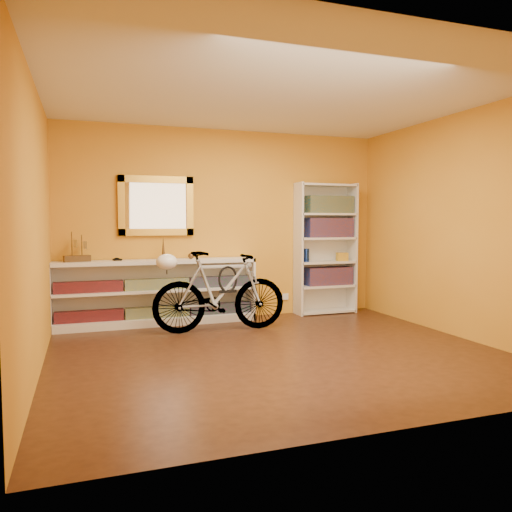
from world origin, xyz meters
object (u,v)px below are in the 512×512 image
object	(u,v)px
console_unit	(157,292)
bookcase	(326,249)
bicycle	(220,291)
helmet	(167,262)

from	to	relation	value
console_unit	bookcase	bearing A→B (deg)	0.58
bicycle	helmet	distance (m)	0.74
bookcase	helmet	xyz separation A→B (m)	(-2.42, -0.64, -0.08)
helmet	bicycle	bearing A→B (deg)	-2.18
console_unit	helmet	bearing A→B (deg)	-86.89
bicycle	helmet	xyz separation A→B (m)	(-0.64, 0.02, 0.37)
bookcase	helmet	distance (m)	2.50
bookcase	bicycle	xyz separation A→B (m)	(-1.78, -0.67, -0.46)
helmet	bookcase	bearing A→B (deg)	14.93
bicycle	helmet	size ratio (longest dim) A/B	6.64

